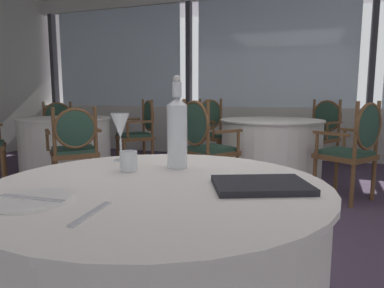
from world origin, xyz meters
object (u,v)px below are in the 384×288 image
dining_chair_0_0 (140,128)px  dining_chair_2_0 (355,144)px  dining_chair_2_2 (215,127)px  wine_glass (120,127)px  side_plate (32,200)px  dining_chair_2_1 (321,129)px  water_bottle (177,131)px  menu_book (261,185)px  dining_chair_2_3 (204,140)px  dining_chair_0_1 (59,127)px  dining_chair_0_3 (75,144)px  water_tumbler (129,161)px

dining_chair_0_0 → dining_chair_2_0: 2.81m
dining_chair_2_2 → wine_glass: bearing=-47.3°
side_plate → dining_chair_2_1: size_ratio=0.21×
side_plate → water_bottle: bearing=69.0°
wine_glass → menu_book: wine_glass is taller
dining_chair_2_1 → menu_book: bearing=30.3°
dining_chair_2_3 → side_plate: bearing=-138.6°
water_bottle → dining_chair_2_0: 2.58m
wine_glass → dining_chair_2_3: 2.09m
wine_glass → dining_chair_0_1: 4.26m
side_plate → dining_chair_0_0: (-1.57, 3.67, -0.18)m
dining_chair_0_1 → dining_chair_2_2: dining_chair_2_2 is taller
dining_chair_0_1 → dining_chair_2_2: size_ratio=0.95×
side_plate → dining_chair_0_0: size_ratio=0.21×
dining_chair_0_0 → dining_chair_2_2: (0.98, 0.45, 0.00)m
menu_book → dining_chair_0_0: (-2.14, 3.33, -0.19)m
wine_glass → dining_chair_2_1: size_ratio=0.21×
dining_chair_0_3 → dining_chair_2_2: bearing=-72.3°
dining_chair_2_2 → water_bottle: bearing=-42.8°
dining_chair_0_3 → wine_glass: bearing=178.7°
menu_book → dining_chair_0_1: 4.90m
side_plate → water_bottle: size_ratio=0.56×
water_tumbler → dining_chair_2_3: bearing=99.5°
side_plate → wine_glass: 0.64m
dining_chair_0_0 → water_bottle: bearing=75.5°
menu_book → dining_chair_2_1: bearing=63.4°
menu_book → dining_chair_2_0: dining_chair_2_0 is taller
dining_chair_2_1 → dining_chair_0_3: bearing=-14.2°
dining_chair_2_3 → water_bottle: bearing=-131.3°
dining_chair_0_1 → water_bottle: bearing=1.5°
water_bottle → dining_chair_2_2: (-0.80, 3.57, -0.33)m
wine_glass → dining_chair_2_2: 3.56m
water_tumbler → dining_chair_2_2: dining_chair_2_2 is taller
wine_glass → dining_chair_0_1: size_ratio=0.22×
water_bottle → water_tumbler: bearing=-143.4°
dining_chair_2_0 → dining_chair_2_3: size_ratio=0.99×
dining_chair_0_1 → dining_chair_2_0: size_ratio=0.95×
dining_chair_0_3 → dining_chair_2_1: bearing=-93.1°
water_tumbler → dining_chair_2_1: (0.82, 3.96, -0.22)m
dining_chair_0_1 → side_plate: bearing=-5.0°
wine_glass → dining_chair_2_2: size_ratio=0.21×
water_bottle → dining_chair_2_0: (0.93, 2.38, -0.33)m
dining_chair_0_0 → dining_chair_2_0: bearing=120.5°
wine_glass → dining_chair_0_1: wine_glass is taller
dining_chair_2_2 → dining_chair_0_0: bearing=-120.6°
dining_chair_2_0 → dining_chair_2_2: (-1.73, 1.19, 0.00)m
menu_book → dining_chair_0_3: dining_chair_0_3 is taller
side_plate → water_tumbler: water_tumbler is taller
water_bottle → menu_book: size_ratio=1.26×
dining_chair_0_0 → dining_chair_2_2: bearing=160.5°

